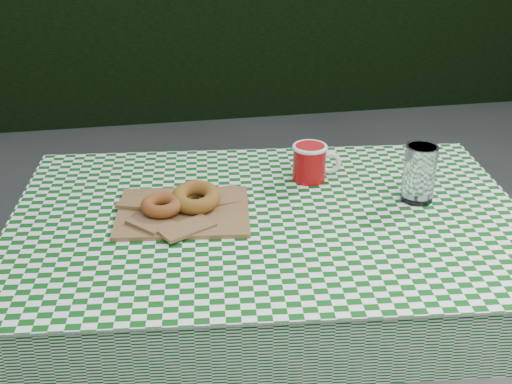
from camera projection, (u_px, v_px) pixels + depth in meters
table at (268, 348)px, 1.66m from camera, size 1.22×0.88×0.75m
tablecloth at (269, 216)px, 1.50m from camera, size 1.25×0.91×0.01m
paper_bag at (183, 211)px, 1.50m from camera, size 0.32×0.27×0.02m
bagel_front at (161, 205)px, 1.47m from camera, size 0.11×0.11×0.03m
bagel_back at (196, 197)px, 1.50m from camera, size 0.13×0.13×0.04m
coffee_mug at (309, 163)px, 1.65m from camera, size 0.19×0.19×0.09m
drinking_glass at (419, 174)px, 1.53m from camera, size 0.09×0.09×0.14m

